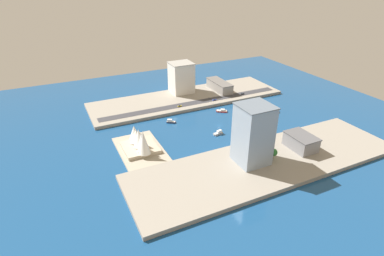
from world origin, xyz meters
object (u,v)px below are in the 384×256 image
at_px(warehouse_low_gray, 301,142).
at_px(traffic_light_waterfront, 209,99).
at_px(carpark_squat_concrete, 219,86).
at_px(taxi_yellow_cab, 180,106).
at_px(sailboat_small_white, 235,118).
at_px(opera_landmark, 140,140).
at_px(suv_black, 242,94).
at_px(hatchback_blue, 214,100).
at_px(tugboat_red, 222,111).
at_px(yacht_sleek_gray, 218,133).
at_px(hotel_broad_white, 181,78).
at_px(tower_tall_glass, 253,134).
at_px(patrol_launch_navy, 171,121).
at_px(ferry_white_commuter, 268,110).

relative_size(warehouse_low_gray, traffic_light_waterfront, 4.37).
height_order(carpark_squat_concrete, taxi_yellow_cab, carpark_squat_concrete).
xyz_separation_m(sailboat_small_white, opera_landmark, (-20.28, 114.57, 9.91)).
distance_m(suv_black, opera_landmark, 173.14).
bearing_deg(sailboat_small_white, hatchback_blue, -0.94).
xyz_separation_m(tugboat_red, traffic_light_waterfront, (23.78, 4.56, 6.65)).
bearing_deg(yacht_sleek_gray, hatchback_blue, -26.61).
bearing_deg(opera_landmark, warehouse_low_gray, -116.17).
bearing_deg(hotel_broad_white, suv_black, -122.69).
xyz_separation_m(tower_tall_glass, suv_black, (132.54, -81.44, -24.36)).
xyz_separation_m(sailboat_small_white, suv_black, (50.77, -43.18, 3.53)).
xyz_separation_m(warehouse_low_gray, suv_black, (134.27, -29.11, -5.62)).
relative_size(carpark_squat_concrete, traffic_light_waterfront, 6.95).
relative_size(sailboat_small_white, hotel_broad_white, 0.27).
xyz_separation_m(sailboat_small_white, hatchback_blue, (48.67, -0.80, 3.56)).
bearing_deg(tugboat_red, warehouse_low_gray, -170.10).
xyz_separation_m(carpark_squat_concrete, warehouse_low_gray, (-160.89, 10.36, 0.39)).
relative_size(yacht_sleek_gray, hotel_broad_white, 0.29).
relative_size(carpark_squat_concrete, hatchback_blue, 9.36).
height_order(tower_tall_glass, traffic_light_waterfront, tower_tall_glass).
bearing_deg(yacht_sleek_gray, patrol_launch_navy, 35.97).
xyz_separation_m(suv_black, opera_landmark, (-71.06, 157.76, 6.37)).
xyz_separation_m(hotel_broad_white, traffic_light_waterfront, (-47.62, -14.39, -15.01)).
xyz_separation_m(ferry_white_commuter, suv_black, (51.17, 0.82, 2.30)).
bearing_deg(traffic_light_waterfront, opera_landmark, 122.02).
distance_m(yacht_sleek_gray, tugboat_red, 55.48).
bearing_deg(taxi_yellow_cab, tugboat_red, -123.77).
relative_size(hotel_broad_white, warehouse_low_gray, 1.36).
bearing_deg(warehouse_low_gray, suv_black, -12.23).
height_order(tugboat_red, opera_landmark, opera_landmark).
distance_m(tugboat_red, carpark_squat_concrete, 62.97).
xyz_separation_m(sailboat_small_white, carpark_squat_concrete, (77.40, -24.44, 8.76)).
bearing_deg(sailboat_small_white, tower_tall_glass, 154.93).
height_order(tugboat_red, carpark_squat_concrete, carpark_squat_concrete).
xyz_separation_m(carpark_squat_concrete, taxi_yellow_cab, (-27.92, 69.82, -5.25)).
height_order(hatchback_blue, taxi_yellow_cab, hatchback_blue).
xyz_separation_m(patrol_launch_navy, ferry_white_commuter, (-21.49, -112.16, 0.62)).
height_order(ferry_white_commuter, carpark_squat_concrete, carpark_squat_concrete).
relative_size(ferry_white_commuter, taxi_yellow_cab, 5.21).
distance_m(warehouse_low_gray, opera_landmark, 143.34).
distance_m(tugboat_red, warehouse_low_gray, 107.47).
relative_size(ferry_white_commuter, hotel_broad_white, 0.62).
bearing_deg(carpark_squat_concrete, opera_landmark, 125.10).
height_order(sailboat_small_white, carpark_squat_concrete, carpark_squat_concrete).
bearing_deg(hatchback_blue, patrol_launch_navy, 111.79).
distance_m(carpark_squat_concrete, suv_black, 32.98).
relative_size(sailboat_small_white, taxi_yellow_cab, 2.29).
relative_size(hotel_broad_white, traffic_light_waterfront, 5.95).
bearing_deg(carpark_squat_concrete, tugboat_red, 152.54).
bearing_deg(patrol_launch_navy, ferry_white_commuter, -100.85).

